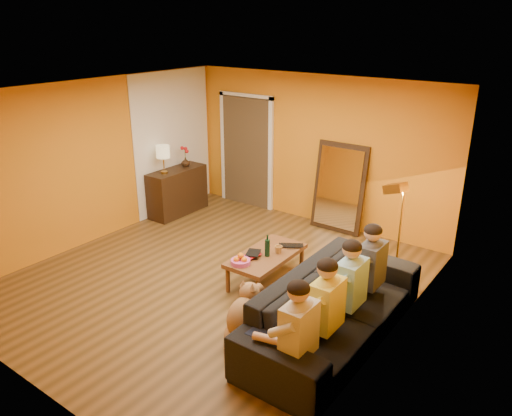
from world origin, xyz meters
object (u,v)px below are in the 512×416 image
Objects in this scene: person_far_right at (371,272)px; wine_bottle at (267,246)px; laptop at (291,247)px; dog at (244,314)px; mirror_frame at (339,188)px; coffee_table at (266,267)px; floor_lamp at (399,237)px; tumbler at (279,249)px; table_lamp at (163,160)px; person_mid_left at (327,313)px; sideboard at (178,191)px; vase at (186,162)px; sofa at (335,308)px; person_far_left at (299,339)px; person_mid_right at (350,291)px.

person_far_right is 3.94× the size of wine_bottle.
dog is at bearing -108.07° from laptop.
mirror_frame is at bearing 124.62° from dog.
laptop is (0.18, 0.35, 0.22)m from coffee_table.
floor_lamp reaches higher than tumbler.
table_lamp reaches higher than person_mid_left.
wine_bottle is (0.11, -2.29, -0.18)m from mirror_frame.
sideboard is 4.35m from floor_lamp.
sofa is at bearing -25.72° from vase.
person_far_left and person_far_right have the same top height.
dog is (-0.78, -0.66, -0.04)m from sofa.
floor_lamp is 8.51× the size of vase.
dog is at bearing -79.32° from mirror_frame.
sideboard reaches higher than tumbler.
mirror_frame reaches higher than floor_lamp.
laptop is at bearing -82.75° from mirror_frame.
person_far_right is 4.60m from vase.
vase is (-4.37, 1.94, 0.32)m from person_mid_right.
wine_bottle is (-1.47, 0.48, -0.03)m from person_mid_right.
dog is 4.17× the size of vase.
person_far_left is 1.00× the size of person_mid_left.
sofa reaches higher than dog.
dog is 0.58× the size of person_far_left.
coffee_table is 1.57m from person_far_right.
person_far_right is (1.52, 0.02, 0.40)m from coffee_table.
person_mid_right is 7.21× the size of vase.
mirror_frame is at bearing 115.43° from person_mid_left.
floor_lamp is 2.06m from person_mid_left.
mirror_frame reaches higher than sofa.
sofa reaches higher than coffee_table.
dog is at bearing -65.83° from wine_bottle.
mirror_frame is at bearing 157.18° from floor_lamp.
person_mid_right reaches higher than laptop.
dog is at bearing -94.89° from floor_lamp.
sideboard is (-2.79, -1.08, -0.34)m from mirror_frame.
coffee_table is (0.06, -2.24, -0.55)m from mirror_frame.
coffee_table is at bearing -22.21° from sideboard.
vase is (-2.97, 1.29, 0.46)m from tumbler.
coffee_table is 7.21× the size of vase.
wine_bottle is (2.90, -1.21, 0.15)m from sideboard.
table_lamp reaches higher than coffee_table.
mirror_frame is 2.92m from vase.
person_mid_right is at bearing -60.32° from mirror_frame.
person_far_left is at bearing -51.34° from tumbler.
table_lamp is at bearing -162.06° from floor_lamp.
person_mid_left reaches higher than sofa.
floor_lamp is at bearing -39.28° from mirror_frame.
tumbler is at bearing 132.96° from dog.
wine_bottle is (-1.47, 1.58, -0.03)m from person_far_left.
vase reaches higher than laptop.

